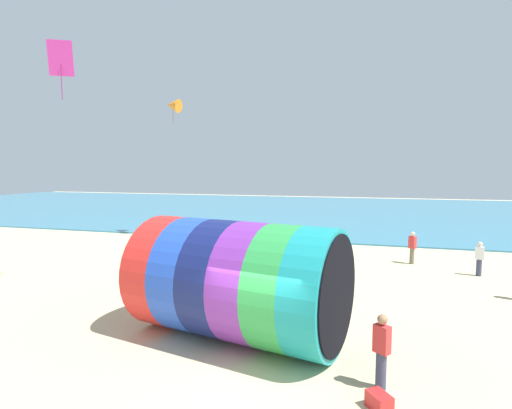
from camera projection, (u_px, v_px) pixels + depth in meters
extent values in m
plane|color=#CCBA8C|center=(253.00, 369.00, 10.03)|extent=(120.00, 120.00, 0.00)
cube|color=teal|center=(342.00, 211.00, 45.73)|extent=(120.00, 40.00, 0.10)
cylinder|color=red|center=(171.00, 270.00, 12.91)|extent=(1.72, 3.62, 3.49)
cylinder|color=blue|center=(196.00, 274.00, 12.44)|extent=(1.72, 3.62, 3.49)
cylinder|color=navy|center=(224.00, 278.00, 11.98)|extent=(1.72, 3.62, 3.49)
cylinder|color=purple|center=(253.00, 282.00, 11.51)|extent=(1.72, 3.62, 3.49)
cylinder|color=green|center=(285.00, 287.00, 11.05)|extent=(1.72, 3.62, 3.49)
cylinder|color=teal|center=(319.00, 292.00, 10.58)|extent=(1.72, 3.62, 3.49)
cylinder|color=black|center=(338.00, 295.00, 10.34)|extent=(0.74, 3.15, 3.21)
cylinder|color=#383D56|center=(381.00, 371.00, 9.10)|extent=(0.24, 0.24, 0.86)
cube|color=red|center=(382.00, 339.00, 9.03)|extent=(0.42, 0.39, 0.64)
sphere|color=#9E7051|center=(383.00, 319.00, 8.99)|extent=(0.23, 0.23, 0.23)
cube|color=#D1339E|center=(61.00, 58.00, 15.78)|extent=(0.96, 0.69, 1.34)
cylinder|color=#7D1E5E|center=(62.00, 82.00, 15.87)|extent=(0.03, 0.03, 1.36)
cone|color=orange|center=(173.00, 105.00, 28.24)|extent=(1.19, 1.08, 1.09)
cylinder|color=#8F4F12|center=(173.00, 117.00, 28.31)|extent=(0.03, 0.03, 1.05)
cylinder|color=#383D56|center=(479.00, 268.00, 18.58)|extent=(0.24, 0.24, 0.79)
cube|color=white|center=(480.00, 253.00, 18.52)|extent=(0.39, 0.27, 0.59)
sphere|color=beige|center=(480.00, 244.00, 18.48)|extent=(0.21, 0.21, 0.21)
cylinder|color=#726651|center=(412.00, 256.00, 20.92)|extent=(0.24, 0.24, 0.83)
cube|color=red|center=(412.00, 242.00, 20.85)|extent=(0.42, 0.40, 0.62)
sphere|color=beige|center=(413.00, 234.00, 20.81)|extent=(0.23, 0.23, 0.23)
cube|color=red|center=(379.00, 402.00, 8.32)|extent=(0.60, 0.63, 0.36)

